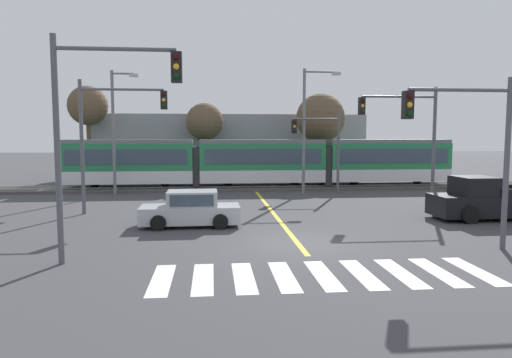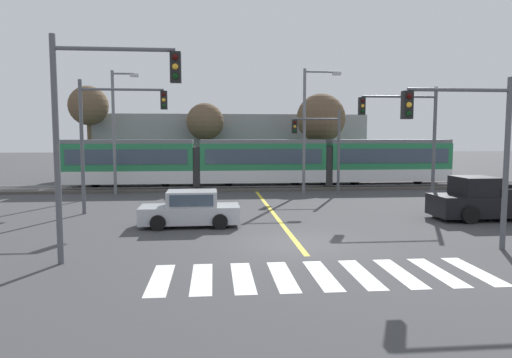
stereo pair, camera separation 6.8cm
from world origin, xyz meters
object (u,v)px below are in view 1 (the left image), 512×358
(light_rail_tram, at_px, (262,161))
(pickup_truck, at_px, (488,201))
(bare_tree_far_west, at_px, (88,106))
(sedan_crossing, at_px, (191,210))
(traffic_light_mid_left, at_px, (110,126))
(traffic_light_near_right, at_px, (471,136))
(traffic_light_mid_right, at_px, (409,129))
(street_lamp_centre, at_px, (308,122))
(street_lamp_west, at_px, (116,125))
(bare_tree_west, at_px, (205,122))
(traffic_light_near_left, at_px, (97,115))
(bare_tree_east, at_px, (320,118))
(traffic_light_far_right, at_px, (322,140))

(light_rail_tram, height_order, pickup_truck, light_rail_tram)
(light_rail_tram, height_order, bare_tree_far_west, bare_tree_far_west)
(sedan_crossing, bearing_deg, traffic_light_mid_left, 138.09)
(traffic_light_near_right, relative_size, bare_tree_far_west, 0.72)
(light_rail_tram, distance_m, sedan_crossing, 14.69)
(traffic_light_mid_right, distance_m, bare_tree_far_west, 25.57)
(traffic_light_near_right, bearing_deg, light_rail_tram, 104.50)
(street_lamp_centre, bearing_deg, street_lamp_west, 177.07)
(street_lamp_centre, xyz_separation_m, bare_tree_west, (-6.97, 8.56, 0.27))
(bare_tree_west, bearing_deg, street_lamp_centre, -50.84)
(traffic_light_near_left, relative_size, traffic_light_mid_left, 1.03)
(pickup_truck, height_order, bare_tree_east, bare_tree_east)
(traffic_light_mid_left, bearing_deg, street_lamp_west, 99.60)
(traffic_light_far_right, xyz_separation_m, street_lamp_west, (-13.53, 1.01, 0.98))
(street_lamp_west, height_order, bare_tree_west, street_lamp_west)
(light_rail_tram, relative_size, bare_tree_east, 3.81)
(pickup_truck, bearing_deg, street_lamp_centre, 121.56)
(light_rail_tram, height_order, traffic_light_near_right, traffic_light_near_right)
(light_rail_tram, height_order, traffic_light_mid_left, traffic_light_mid_left)
(traffic_light_far_right, distance_m, bare_tree_west, 11.99)
(light_rail_tram, relative_size, sedan_crossing, 6.64)
(street_lamp_west, xyz_separation_m, bare_tree_east, (15.18, 6.42, 0.76))
(sedan_crossing, bearing_deg, pickup_truck, 1.46)
(street_lamp_west, bearing_deg, traffic_light_mid_left, -80.40)
(traffic_light_near_right, bearing_deg, sedan_crossing, 151.78)
(sedan_crossing, xyz_separation_m, traffic_light_mid_right, (11.32, 3.88, 3.53))
(traffic_light_near_left, distance_m, traffic_light_mid_left, 9.29)
(street_lamp_west, height_order, bare_tree_far_west, street_lamp_west)
(pickup_truck, distance_m, traffic_light_near_left, 17.48)
(traffic_light_mid_left, bearing_deg, bare_tree_far_west, 108.09)
(traffic_light_far_right, height_order, street_lamp_west, street_lamp_west)
(traffic_light_near_right, distance_m, bare_tree_far_west, 30.62)
(light_rail_tram, distance_m, pickup_truck, 16.36)
(light_rail_tram, relative_size, traffic_light_near_right, 4.86)
(traffic_light_far_right, bearing_deg, bare_tree_far_west, 152.95)
(traffic_light_mid_left, height_order, traffic_light_far_right, traffic_light_mid_left)
(pickup_truck, relative_size, street_lamp_centre, 0.65)
(street_lamp_west, xyz_separation_m, bare_tree_far_west, (-3.77, 7.82, 1.72))
(traffic_light_near_left, relative_size, traffic_light_mid_right, 1.05)
(traffic_light_near_right, relative_size, bare_tree_east, 0.78)
(bare_tree_far_west, relative_size, bare_tree_west, 1.20)
(bare_tree_east, bearing_deg, traffic_light_mid_right, -83.95)
(pickup_truck, bearing_deg, sedan_crossing, -178.54)
(street_lamp_west, height_order, street_lamp_centre, street_lamp_centre)
(traffic_light_near_left, bearing_deg, street_lamp_centre, 59.06)
(light_rail_tram, height_order, traffic_light_near_left, traffic_light_near_left)
(traffic_light_near_right, distance_m, traffic_light_near_left, 11.91)
(light_rail_tram, distance_m, traffic_light_near_right, 19.68)
(traffic_light_near_right, distance_m, street_lamp_centre, 15.93)
(light_rail_tram, xyz_separation_m, traffic_light_mid_right, (6.76, -10.02, 2.18))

